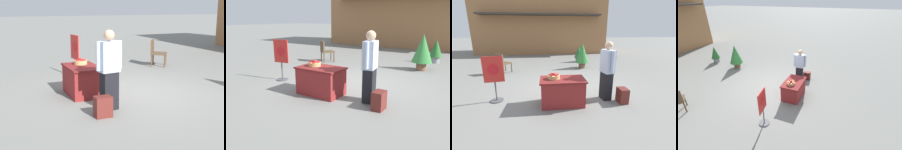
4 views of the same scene
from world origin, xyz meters
The scene contains 7 objects.
ground_plane centered at (0.00, 0.00, 0.00)m, with size 120.00×120.00×0.00m, color slate.
display_table centered at (-0.26, -1.30, 0.37)m, with size 1.21×0.76×0.73m.
apple_basket centered at (-0.50, -1.27, 0.79)m, with size 0.33×0.33×0.16m.
person_visitor centered at (1.04, -1.12, 0.86)m, with size 0.32×0.60×1.69m.
backpack centered at (1.43, -1.41, 0.21)m, with size 0.24×0.34×0.42m.
poster_board centered at (-2.14, -0.93, 0.70)m, with size 0.54×0.36×1.31m.
patio_chair centered at (-2.85, 2.35, 0.54)m, with size 0.77×0.77×0.96m.
Camera 1 is at (6.92, -3.55, 2.17)m, focal length 50.00 mm.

